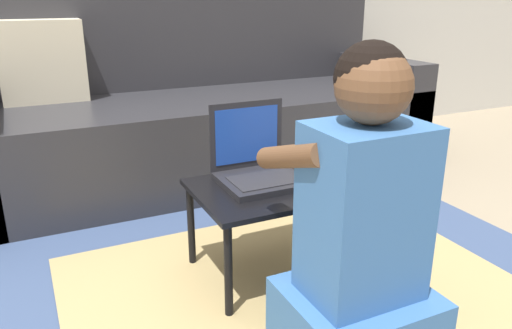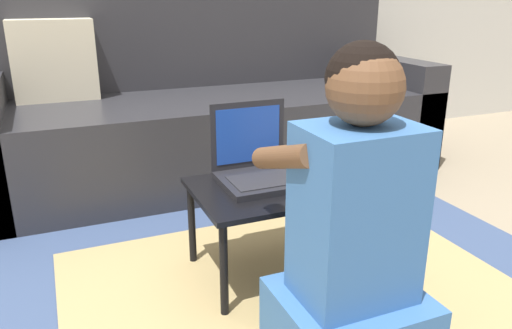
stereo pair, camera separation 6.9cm
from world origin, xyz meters
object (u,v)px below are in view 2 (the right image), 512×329
(laptop_desk, at_px, (276,196))
(computer_mouse, at_px, (317,174))
(couch, at_px, (210,114))
(person_seated, at_px, (353,237))
(laptop, at_px, (258,169))

(laptop_desk, bearing_deg, computer_mouse, -0.47)
(couch, relative_size, person_seated, 2.78)
(laptop_desk, height_order, person_seated, person_seated)
(laptop_desk, distance_m, computer_mouse, 0.15)
(laptop_desk, bearing_deg, couch, 83.56)
(laptop_desk, relative_size, laptop, 2.02)
(laptop, bearing_deg, laptop_desk, -58.78)
(laptop, height_order, computer_mouse, laptop)
(laptop, relative_size, computer_mouse, 2.22)
(computer_mouse, bearing_deg, laptop_desk, 179.53)
(couch, distance_m, computer_mouse, 1.05)
(couch, bearing_deg, person_seated, -94.79)
(laptop_desk, xyz_separation_m, person_seated, (-0.01, -0.43, 0.06))
(laptop_desk, height_order, laptop, laptop)
(laptop, bearing_deg, person_seated, -86.49)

